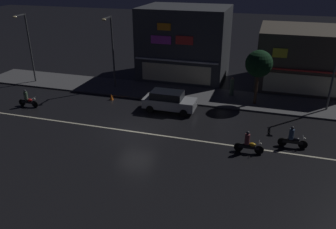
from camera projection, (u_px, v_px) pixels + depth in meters
The scene contains 14 objects.
ground_plane at pixel (136, 132), 24.40m from camera, with size 140.00×140.00×0.00m, color black.
lane_divider_stripe at pixel (136, 132), 24.39m from camera, with size 36.98×0.16×0.01m, color beige.
sidewalk_far at pixel (169, 93), 31.78m from camera, with size 38.92×4.47×0.14m, color #4C4C4F.
storefront_left_block at pixel (301, 57), 33.10m from camera, with size 8.20×8.30×5.63m.
storefront_center_block at pixel (185, 43), 35.35m from camera, with size 8.80×7.16×7.32m.
streetlamp_west at pixel (28, 43), 32.91m from camera, with size 0.44×1.64×6.79m.
streetlamp_mid at pixel (112, 46), 31.33m from camera, with size 0.44×1.64×6.80m.
pedestrian_on_sidewalk at pixel (232, 87), 30.69m from camera, with size 0.37×0.37×1.72m.
street_tree at pixel (259, 64), 27.68m from camera, with size 2.25×2.25×4.66m.
parked_car_near_kerb at pixel (169, 101), 27.68m from camera, with size 4.30×1.98×1.67m.
motorcycle_lead at pixel (27, 100), 28.59m from camera, with size 1.90×0.60×1.52m.
motorcycle_opposite_lane at pixel (292, 139), 22.12m from camera, with size 1.90×0.60×1.52m.
motorcycle_trailing_far at pixel (248, 144), 21.49m from camera, with size 1.90×0.60×1.52m.
traffic_cone at pixel (111, 97), 30.16m from camera, with size 0.36×0.36×0.55m, color orange.
Camera 1 is at (8.54, -20.17, 11.06)m, focal length 35.92 mm.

